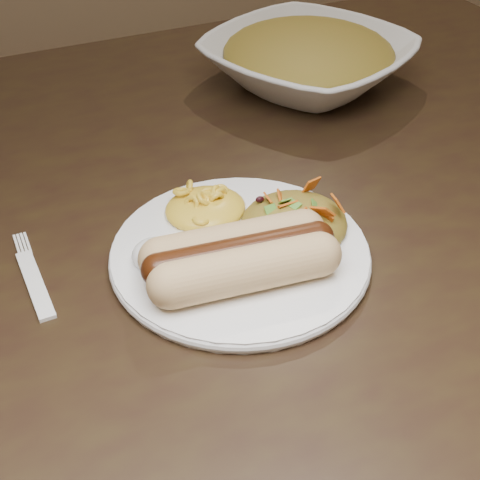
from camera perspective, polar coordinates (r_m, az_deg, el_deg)
name	(u,v)px	position (r m, az deg, el deg)	size (l,w,h in m)	color
table	(99,276)	(0.78, -11.97, -3.04)	(1.60, 0.90, 0.75)	black
plate	(240,253)	(0.64, 0.00, -1.15)	(0.25, 0.25, 0.01)	white
hotdog	(240,256)	(0.60, 0.02, -1.37)	(0.15, 0.09, 0.04)	tan
mac_and_cheese	(205,199)	(0.68, -3.00, 3.52)	(0.08, 0.08, 0.03)	yellow
sour_cream	(155,250)	(0.62, -7.28, -0.88)	(0.04, 0.04, 0.03)	white
taco_salad	(295,214)	(0.65, 4.68, 2.20)	(0.11, 0.10, 0.05)	#A74F23
fork	(35,284)	(0.64, -17.08, -3.63)	(0.02, 0.16, 0.00)	white
serving_bowl	(308,63)	(0.96, 5.82, 14.82)	(0.27, 0.27, 0.07)	silver
bowl_filling	(309,51)	(0.96, 5.89, 15.76)	(0.24, 0.24, 0.06)	#A74F23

